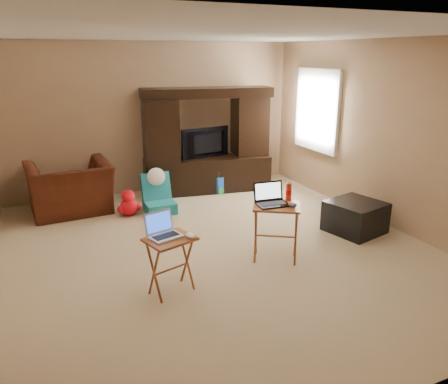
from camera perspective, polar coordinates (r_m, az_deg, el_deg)
name	(u,v)px	position (r m, az deg, el deg)	size (l,w,h in m)	color
floor	(217,249)	(5.42, -0.86, -7.50)	(5.50, 5.50, 0.00)	#CEB58E
ceiling	(216,34)	(4.91, -1.00, 19.96)	(5.50, 5.50, 0.00)	silver
wall_back	(154,118)	(7.59, -9.16, 9.46)	(5.00, 5.00, 0.00)	tan
wall_front	(397,239)	(2.80, 21.66, -5.70)	(5.00, 5.00, 0.00)	tan
wall_right	(385,134)	(6.40, 20.34, 7.10)	(5.50, 5.50, 0.00)	tan
window_pane	(318,110)	(7.54, 12.16, 10.39)	(1.20, 1.20, 0.00)	white
window_frame	(317,110)	(7.53, 12.03, 10.39)	(0.06, 1.14, 1.34)	white
entertainment_center	(207,141)	(7.47, -2.22, 6.70)	(2.16, 0.54, 1.77)	black
television	(208,143)	(7.44, -2.08, 6.37)	(0.90, 0.12, 0.52)	black
recliner	(70,188)	(6.91, -19.45, 0.47)	(1.17, 1.02, 0.76)	#46190F
child_rocker	(159,194)	(6.61, -8.45, -0.22)	(0.44, 0.50, 0.59)	#187786
plush_toy	(129,203)	(6.59, -12.36, -1.35)	(0.36, 0.30, 0.40)	red
push_toy	(226,179)	(7.62, 0.30, 1.70)	(0.55, 0.39, 0.41)	blue
ottoman	(355,217)	(6.13, 16.76, -3.13)	(0.65, 0.65, 0.42)	black
tray_table_left	(171,265)	(4.42, -6.95, -9.49)	(0.45, 0.36, 0.59)	#994925
tray_table_right	(276,233)	(5.07, 6.77, -5.29)	(0.52, 0.41, 0.67)	#975624
laptop_left	(165,226)	(4.27, -7.66, -4.44)	(0.31, 0.26, 0.24)	silver
laptop_right	(273,195)	(4.91, 6.44, -0.37)	(0.35, 0.29, 0.24)	black
mouse_left	(190,235)	(4.28, -4.42, -5.67)	(0.08, 0.12, 0.05)	white
mouse_right	(292,204)	(4.91, 8.93, -1.60)	(0.09, 0.14, 0.06)	#3F3F44
water_bottle	(289,192)	(5.08, 8.44, -0.01)	(0.07, 0.07, 0.21)	red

